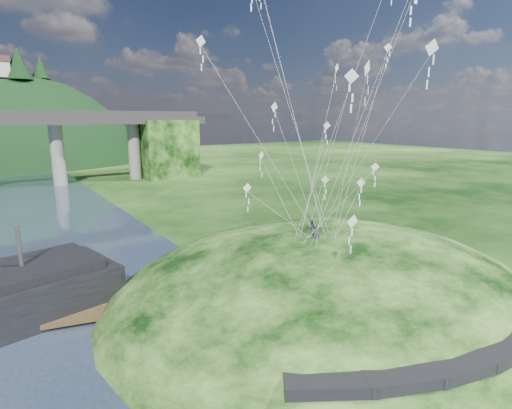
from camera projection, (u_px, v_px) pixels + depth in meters
ground at (257, 335)px, 25.57m from camera, size 320.00×320.00×0.00m
grass_hill at (325, 311)px, 31.89m from camera, size 36.00×32.00×13.00m
footpath at (474, 339)px, 21.32m from camera, size 22.29×5.84×0.83m
wooden_dock at (145, 304)px, 28.83m from camera, size 14.26×5.46×1.01m
kite_flyers at (313, 222)px, 30.49m from camera, size 2.34×2.89×1.86m
kite_swarm at (329, 80)px, 27.78m from camera, size 19.76×16.09×19.04m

